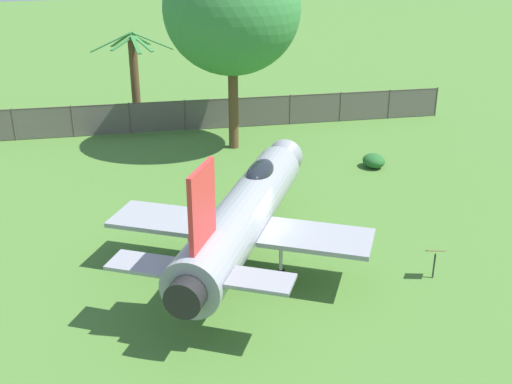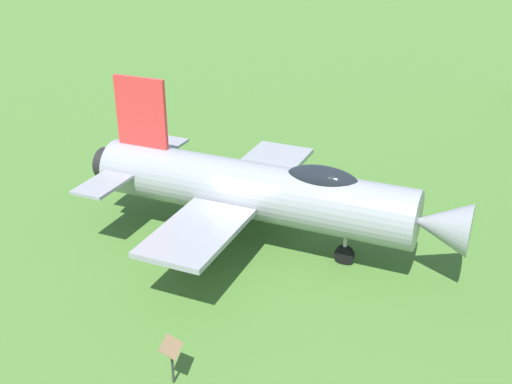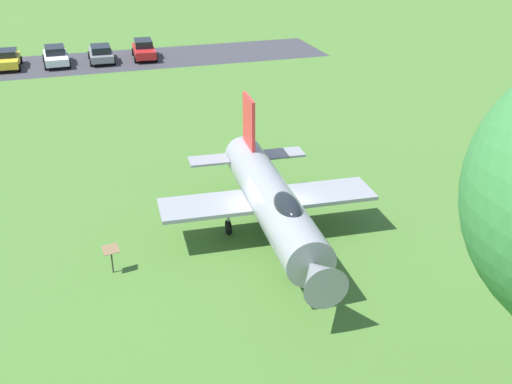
% 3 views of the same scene
% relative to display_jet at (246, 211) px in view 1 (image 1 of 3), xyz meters
% --- Properties ---
extents(ground_plane, '(200.00, 200.00, 0.00)m').
position_rel_display_jet_xyz_m(ground_plane, '(-0.32, 0.20, -1.93)').
color(ground_plane, '#47722D').
extents(display_jet, '(11.40, 8.87, 5.04)m').
position_rel_display_jet_xyz_m(display_jet, '(0.00, 0.00, 0.00)').
color(display_jet, gray).
rests_on(display_jet, ground_plane).
extents(shade_tree, '(6.81, 6.97, 10.62)m').
position_rel_display_jet_xyz_m(shade_tree, '(12.43, -2.66, 5.35)').
color(shade_tree, brown).
rests_on(shade_tree, ground_plane).
extents(palm_tree, '(3.68, 4.86, 5.41)m').
position_rel_display_jet_xyz_m(palm_tree, '(19.02, 1.84, 0.95)').
color(palm_tree, brown).
rests_on(palm_tree, ground_plane).
extents(perimeter_fence, '(2.53, 31.91, 1.84)m').
position_rel_display_jet_xyz_m(perimeter_fence, '(16.27, -0.67, -0.95)').
color(perimeter_fence, '#4C4238').
rests_on(perimeter_fence, ground_plane).
extents(shrub_near_fence, '(1.25, 1.07, 0.69)m').
position_rel_display_jet_xyz_m(shrub_near_fence, '(7.46, -8.60, -1.58)').
color(shrub_near_fence, '#235B26').
rests_on(shrub_near_fence, ground_plane).
extents(info_plaque, '(0.56, 0.69, 1.14)m').
position_rel_display_jet_xyz_m(info_plaque, '(-2.96, -5.75, -1.07)').
color(info_plaque, '#333333').
rests_on(info_plaque, ground_plane).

